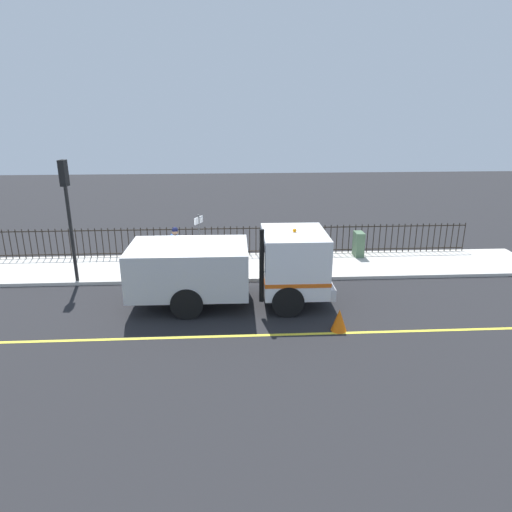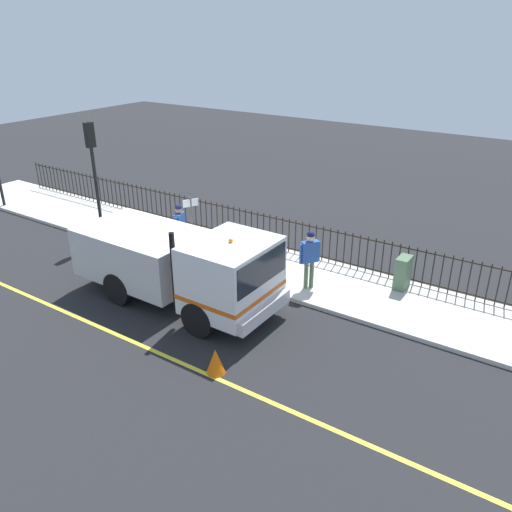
{
  "view_description": "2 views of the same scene",
  "coord_description": "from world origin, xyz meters",
  "px_view_note": "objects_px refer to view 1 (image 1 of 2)",
  "views": [
    {
      "loc": [
        -13.72,
        -1.54,
        5.95
      ],
      "look_at": [
        0.99,
        -2.39,
        1.12
      ],
      "focal_mm": 32.04,
      "sensor_mm": 36.0,
      "label": 1
    },
    {
      "loc": [
        -9.95,
        -10.62,
        7.37
      ],
      "look_at": [
        1.6,
        -2.98,
        1.06
      ],
      "focal_mm": 35.95,
      "sensor_mm": 36.0,
      "label": 2
    }
  ],
  "objects_px": {
    "work_truck": "(242,264)",
    "street_sign": "(199,239)",
    "pedestrian_distant": "(176,246)",
    "utility_cabinet": "(359,244)",
    "traffic_light_near": "(67,197)",
    "traffic_cone": "(339,320)",
    "worker_standing": "(309,241)"
  },
  "relations": [
    {
      "from": "traffic_light_near",
      "to": "traffic_cone",
      "type": "relative_size",
      "value": 6.6
    },
    {
      "from": "work_truck",
      "to": "pedestrian_distant",
      "type": "distance_m",
      "value": 3.33
    },
    {
      "from": "traffic_cone",
      "to": "street_sign",
      "type": "height_order",
      "value": "street_sign"
    },
    {
      "from": "utility_cabinet",
      "to": "traffic_cone",
      "type": "xyz_separation_m",
      "value": [
        -6.2,
        2.23,
        -0.31
      ]
    },
    {
      "from": "pedestrian_distant",
      "to": "street_sign",
      "type": "height_order",
      "value": "street_sign"
    },
    {
      "from": "traffic_light_near",
      "to": "traffic_cone",
      "type": "bearing_deg",
      "value": 70.72
    },
    {
      "from": "worker_standing",
      "to": "street_sign",
      "type": "xyz_separation_m",
      "value": [
        -0.58,
        3.96,
        0.33
      ]
    },
    {
      "from": "pedestrian_distant",
      "to": "traffic_cone",
      "type": "height_order",
      "value": "pedestrian_distant"
    },
    {
      "from": "pedestrian_distant",
      "to": "traffic_light_near",
      "type": "bearing_deg",
      "value": -103.08
    },
    {
      "from": "traffic_light_near",
      "to": "street_sign",
      "type": "bearing_deg",
      "value": 97.27
    },
    {
      "from": "traffic_cone",
      "to": "work_truck",
      "type": "bearing_deg",
      "value": 51.82
    },
    {
      "from": "worker_standing",
      "to": "traffic_light_near",
      "type": "height_order",
      "value": "traffic_light_near"
    },
    {
      "from": "utility_cabinet",
      "to": "street_sign",
      "type": "distance_m",
      "value": 6.7
    },
    {
      "from": "worker_standing",
      "to": "traffic_light_near",
      "type": "xyz_separation_m",
      "value": [
        -0.65,
        8.29,
        1.85
      ]
    },
    {
      "from": "pedestrian_distant",
      "to": "street_sign",
      "type": "bearing_deg",
      "value": 46.21
    },
    {
      "from": "street_sign",
      "to": "work_truck",
      "type": "bearing_deg",
      "value": -144.8
    },
    {
      "from": "work_truck",
      "to": "traffic_light_near",
      "type": "bearing_deg",
      "value": -108.2
    },
    {
      "from": "pedestrian_distant",
      "to": "utility_cabinet",
      "type": "height_order",
      "value": "pedestrian_distant"
    },
    {
      "from": "street_sign",
      "to": "pedestrian_distant",
      "type": "bearing_deg",
      "value": 66.67
    },
    {
      "from": "work_truck",
      "to": "traffic_light_near",
      "type": "xyz_separation_m",
      "value": [
        1.96,
        5.76,
        1.78
      ]
    },
    {
      "from": "work_truck",
      "to": "worker_standing",
      "type": "xyz_separation_m",
      "value": [
        2.61,
        -2.53,
        -0.07
      ]
    },
    {
      "from": "traffic_light_near",
      "to": "street_sign",
      "type": "xyz_separation_m",
      "value": [
        0.07,
        -4.33,
        -1.53
      ]
    },
    {
      "from": "traffic_light_near",
      "to": "utility_cabinet",
      "type": "relative_size",
      "value": 4.18
    },
    {
      "from": "worker_standing",
      "to": "traffic_cone",
      "type": "distance_m",
      "value": 4.77
    },
    {
      "from": "work_truck",
      "to": "street_sign",
      "type": "distance_m",
      "value": 2.49
    },
    {
      "from": "pedestrian_distant",
      "to": "traffic_cone",
      "type": "bearing_deg",
      "value": 27.36
    },
    {
      "from": "work_truck",
      "to": "traffic_cone",
      "type": "relative_size",
      "value": 9.82
    },
    {
      "from": "worker_standing",
      "to": "traffic_cone",
      "type": "bearing_deg",
      "value": 36.21
    },
    {
      "from": "traffic_light_near",
      "to": "pedestrian_distant",
      "type": "bearing_deg",
      "value": 103.74
    },
    {
      "from": "work_truck",
      "to": "street_sign",
      "type": "relative_size",
      "value": 2.71
    },
    {
      "from": "traffic_cone",
      "to": "utility_cabinet",
      "type": "bearing_deg",
      "value": -19.8
    },
    {
      "from": "pedestrian_distant",
      "to": "traffic_cone",
      "type": "distance_m",
      "value": 6.72
    }
  ]
}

